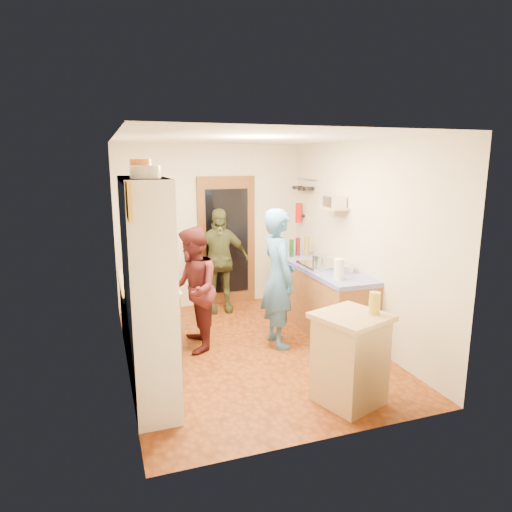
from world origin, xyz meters
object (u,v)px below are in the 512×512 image
island_base (350,361)px  person_hob (282,278)px  right_counter_base (319,298)px  hutch_body (148,293)px  person_left (195,289)px  person_back (219,260)px

island_base → person_hob: (-0.09, 1.55, 0.46)m
right_counter_base → hutch_body: bearing=-152.5°
hutch_body → island_base: 2.07m
person_left → person_back: size_ratio=0.96×
right_counter_base → person_left: person_left is taller
person_hob → person_back: size_ratio=1.09×
right_counter_base → island_base: island_base is taller
hutch_body → right_counter_base: hutch_body is taller
island_base → person_back: bearing=98.9°
hutch_body → person_left: size_ratio=1.41×
island_base → person_hob: bearing=93.3°
person_back → person_left: bearing=-110.8°
island_base → person_back: 3.19m
right_counter_base → person_hob: size_ratio=1.24×
right_counter_base → person_left: bearing=-173.4°
person_left → person_back: 1.48m
person_left → person_back: bearing=160.3°
person_hob → person_back: person_hob is taller
right_counter_base → person_back: person_back is taller
person_left → person_hob: bearing=83.3°
hutch_body → person_left: (0.67, 1.09, -0.32)m
person_hob → island_base: bearing=-176.6°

